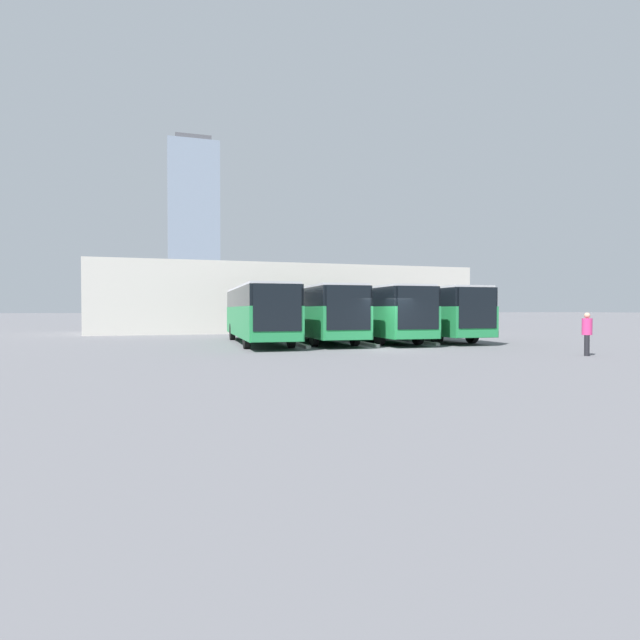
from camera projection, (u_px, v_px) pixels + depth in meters
ground_plane at (389, 349)px, 24.37m from camera, size 600.00×600.00×0.00m
bus_0 at (424, 312)px, 31.94m from camera, size 2.96×12.28×3.24m
curb_divider_0 at (412, 341)px, 29.71m from camera, size 0.46×6.31×0.15m
bus_1 at (374, 312)px, 30.66m from camera, size 2.96×12.28×3.24m
curb_divider_1 at (357, 342)px, 28.44m from camera, size 0.46×6.31×0.15m
bus_2 at (316, 312)px, 29.87m from camera, size 2.96×12.28×3.24m
curb_divider_2 at (295, 343)px, 27.65m from camera, size 0.46×6.31×0.15m
bus_3 at (258, 312)px, 28.42m from camera, size 2.96×12.28×3.24m
pedestrian at (587, 333)px, 20.81m from camera, size 0.57×0.57×1.81m
station_building at (285, 299)px, 45.36m from camera, size 32.54×12.15×5.80m
office_tower at (193, 229)px, 189.43m from camera, size 18.50×18.50×66.45m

